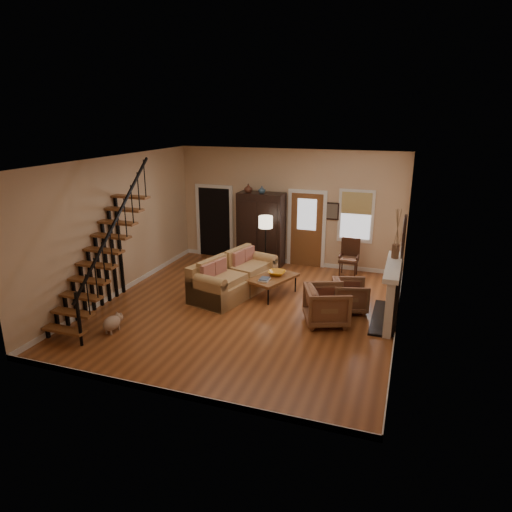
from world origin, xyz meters
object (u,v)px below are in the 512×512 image
(armchair_right, at_px, (350,296))
(floor_lamp, at_px, (266,246))
(armchair_left, at_px, (327,305))
(armoire, at_px, (261,229))
(side_chair, at_px, (349,258))
(sofa, at_px, (234,276))
(coffee_table, at_px, (273,286))

(armchair_right, xyz_separation_m, floor_lamp, (-2.51, 1.62, 0.47))
(armchair_left, bearing_deg, armoire, 16.35)
(floor_lamp, relative_size, side_chair, 1.60)
(floor_lamp, bearing_deg, sofa, -101.20)
(armoire, relative_size, side_chair, 2.06)
(armoire, distance_m, sofa, 2.41)
(armchair_left, height_order, floor_lamp, floor_lamp)
(floor_lamp, distance_m, side_chair, 2.26)
(armchair_right, height_order, side_chair, side_chair)
(coffee_table, relative_size, side_chair, 1.20)
(armchair_right, distance_m, floor_lamp, 3.02)
(sofa, bearing_deg, armchair_right, 12.33)
(floor_lamp, bearing_deg, side_chair, 15.97)
(armchair_left, relative_size, floor_lamp, 0.54)
(coffee_table, bearing_deg, side_chair, 51.93)
(coffee_table, height_order, armchair_right, armchair_right)
(armoire, relative_size, armchair_left, 2.36)
(coffee_table, relative_size, armchair_right, 1.59)
(sofa, height_order, side_chair, side_chair)
(armchair_left, xyz_separation_m, floor_lamp, (-2.14, 2.44, 0.41))
(coffee_table, height_order, floor_lamp, floor_lamp)
(armchair_left, xyz_separation_m, armchair_right, (0.37, 0.82, -0.05))
(sofa, bearing_deg, floor_lamp, 93.26)
(armoire, height_order, sofa, armoire)
(armoire, relative_size, coffee_table, 1.71)
(armoire, xyz_separation_m, armchair_right, (2.91, -2.44, -0.70))
(armoire, height_order, coffee_table, armoire)
(armchair_left, bearing_deg, sofa, 47.64)
(armoire, height_order, armchair_left, armoire)
(armoire, bearing_deg, sofa, -87.60)
(coffee_table, distance_m, floor_lamp, 1.58)
(armchair_right, relative_size, side_chair, 0.75)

